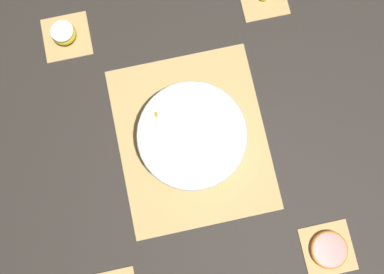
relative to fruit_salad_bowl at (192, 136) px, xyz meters
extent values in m
plane|color=#2D2823|center=(0.00, 0.00, -0.05)|extent=(6.00, 6.00, 0.00)
cube|color=tan|center=(0.00, 0.00, -0.04)|extent=(0.47, 0.40, 0.01)
cube|color=#3D2D19|center=(-0.18, 0.00, -0.04)|extent=(0.01, 0.39, 0.00)
cube|color=#3D2D19|center=(-0.13, 0.00, -0.04)|extent=(0.01, 0.39, 0.00)
cube|color=#3D2D19|center=(-0.08, 0.00, -0.04)|extent=(0.01, 0.39, 0.00)
cube|color=#3D2D19|center=(-0.03, 0.00, -0.04)|extent=(0.01, 0.39, 0.00)
cube|color=#3D2D19|center=(0.03, 0.00, -0.04)|extent=(0.01, 0.39, 0.00)
cube|color=#3D2D19|center=(0.08, 0.00, -0.04)|extent=(0.01, 0.39, 0.00)
cube|color=#3D2D19|center=(0.13, 0.00, -0.04)|extent=(0.01, 0.39, 0.00)
cube|color=#3D2D19|center=(0.18, 0.00, -0.04)|extent=(0.01, 0.39, 0.00)
cube|color=tan|center=(-0.36, -0.29, -0.04)|extent=(0.13, 0.13, 0.01)
cube|color=#3D2D19|center=(-0.40, -0.29, -0.04)|extent=(0.00, 0.13, 0.00)
cube|color=#3D2D19|center=(-0.37, -0.29, -0.04)|extent=(0.00, 0.13, 0.00)
cube|color=#3D2D19|center=(-0.35, -0.29, -0.04)|extent=(0.00, 0.13, 0.00)
cube|color=#3D2D19|center=(-0.32, -0.29, -0.04)|extent=(0.00, 0.13, 0.00)
cube|color=#3D2D19|center=(0.33, -0.29, -0.04)|extent=(0.00, 0.13, 0.00)
cube|color=tan|center=(0.36, 0.29, -0.04)|extent=(0.13, 0.13, 0.01)
cube|color=#3D2D19|center=(0.34, 0.29, -0.04)|extent=(0.00, 0.13, 0.00)
cube|color=#3D2D19|center=(0.38, 0.29, -0.04)|extent=(0.00, 0.13, 0.00)
cylinder|color=silver|center=(0.00, 0.00, 0.00)|extent=(0.28, 0.28, 0.07)
torus|color=silver|center=(0.00, 0.00, 0.02)|extent=(0.28, 0.28, 0.01)
cylinder|color=#F7EFC6|center=(-0.05, -0.07, -0.02)|extent=(0.03, 0.03, 0.01)
cylinder|color=#F7EFC6|center=(-0.11, 0.00, -0.02)|extent=(0.03, 0.03, 0.01)
cylinder|color=#F7EFC6|center=(0.05, -0.03, -0.02)|extent=(0.03, 0.03, 0.01)
cylinder|color=#F7EFC6|center=(-0.08, 0.03, -0.02)|extent=(0.03, 0.03, 0.01)
cylinder|color=#F7EFC6|center=(-0.01, 0.02, 0.00)|extent=(0.03, 0.03, 0.01)
cylinder|color=#F7EFC6|center=(-0.01, -0.07, 0.00)|extent=(0.03, 0.03, 0.01)
cylinder|color=#F7EFC6|center=(0.00, -0.04, -0.02)|extent=(0.03, 0.03, 0.01)
cylinder|color=#F7EFC6|center=(-0.07, 0.06, 0.00)|extent=(0.03, 0.03, 0.01)
cylinder|color=#F7EFC6|center=(-0.02, -0.03, 0.00)|extent=(0.03, 0.03, 0.01)
cylinder|color=#F7EFC6|center=(0.05, -0.07, -0.02)|extent=(0.03, 0.03, 0.01)
cylinder|color=#F7EFC6|center=(-0.03, -0.01, 0.01)|extent=(0.03, 0.03, 0.01)
cylinder|color=#F7EFC6|center=(-0.01, -0.05, 0.02)|extent=(0.02, 0.02, 0.01)
cube|color=white|center=(0.07, 0.03, -0.02)|extent=(0.02, 0.02, 0.02)
cube|color=white|center=(0.10, -0.04, 0.02)|extent=(0.03, 0.03, 0.03)
cube|color=white|center=(0.03, 0.10, 0.01)|extent=(0.03, 0.03, 0.03)
cube|color=white|center=(-0.03, 0.08, -0.01)|extent=(0.03, 0.03, 0.03)
cube|color=white|center=(0.02, -0.06, -0.02)|extent=(0.03, 0.03, 0.03)
cube|color=white|center=(-0.06, -0.03, 0.01)|extent=(0.03, 0.03, 0.03)
cube|color=white|center=(0.06, 0.06, -0.01)|extent=(0.03, 0.03, 0.03)
cube|color=white|center=(0.08, 0.00, 0.01)|extent=(0.03, 0.03, 0.03)
cube|color=white|center=(0.03, -0.01, 0.01)|extent=(0.02, 0.02, 0.02)
cube|color=white|center=(0.01, 0.07, -0.03)|extent=(0.02, 0.02, 0.02)
ellipsoid|color=red|center=(0.09, 0.03, 0.02)|extent=(0.02, 0.01, 0.01)
ellipsoid|color=orange|center=(0.00, -0.10, 0.01)|extent=(0.03, 0.02, 0.01)
ellipsoid|color=orange|center=(0.07, 0.08, 0.02)|extent=(0.03, 0.02, 0.02)
ellipsoid|color=orange|center=(-0.10, -0.04, 0.00)|extent=(0.02, 0.01, 0.01)
ellipsoid|color=red|center=(-0.08, -0.06, 0.00)|extent=(0.03, 0.02, 0.01)
ellipsoid|color=orange|center=(0.11, 0.01, 0.01)|extent=(0.03, 0.01, 0.01)
ellipsoid|color=orange|center=(0.02, 0.01, -0.03)|extent=(0.03, 0.02, 0.01)
ellipsoid|color=gold|center=(0.36, 0.29, -0.02)|extent=(0.07, 0.07, 0.04)
cylinder|color=white|center=(0.36, 0.29, -0.01)|extent=(0.06, 0.06, 0.00)
cylinder|color=red|center=(-0.36, -0.29, -0.04)|extent=(0.09, 0.09, 0.01)
torus|color=orange|center=(-0.36, -0.29, -0.04)|extent=(0.10, 0.10, 0.01)
camera|label=1|loc=(-0.14, 0.03, 0.96)|focal=35.00mm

